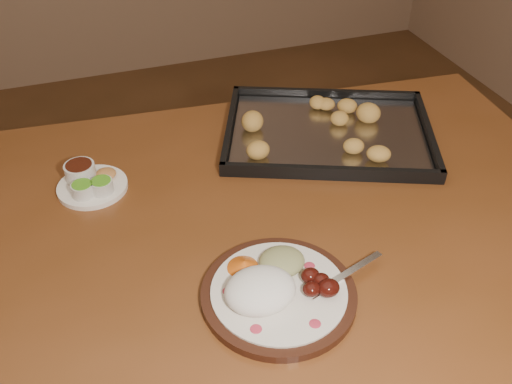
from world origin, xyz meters
name	(u,v)px	position (x,y,z in m)	size (l,w,h in m)	color
ground	(171,368)	(0.00, 0.00, 0.00)	(4.00, 4.00, 0.00)	brown
dining_table	(228,259)	(0.12, -0.24, 0.65)	(1.57, 1.02, 0.75)	brown
dinner_plate	(275,289)	(0.15, -0.45, 0.77)	(0.33, 0.26, 0.06)	black
condiment_saucer	(90,182)	(-0.11, -0.05, 0.77)	(0.14, 0.14, 0.05)	white
baking_tray	(328,131)	(0.44, -0.03, 0.76)	(0.56, 0.50, 0.05)	black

